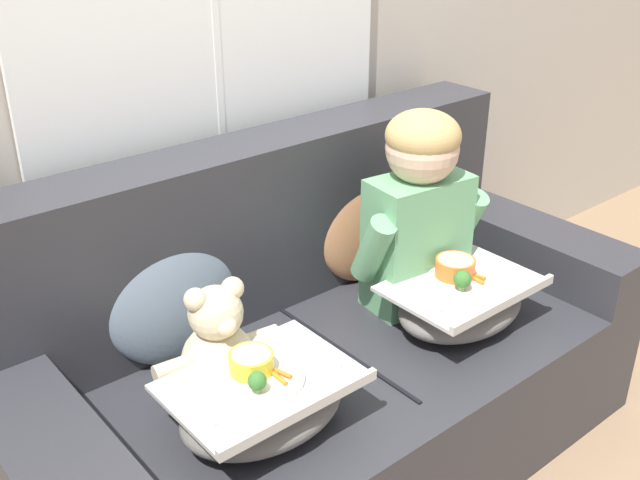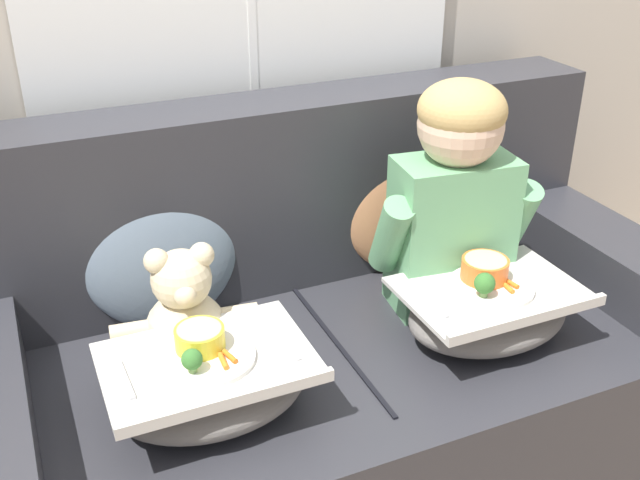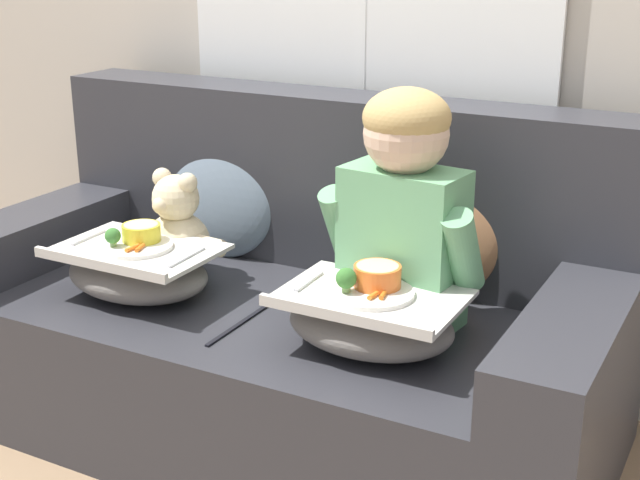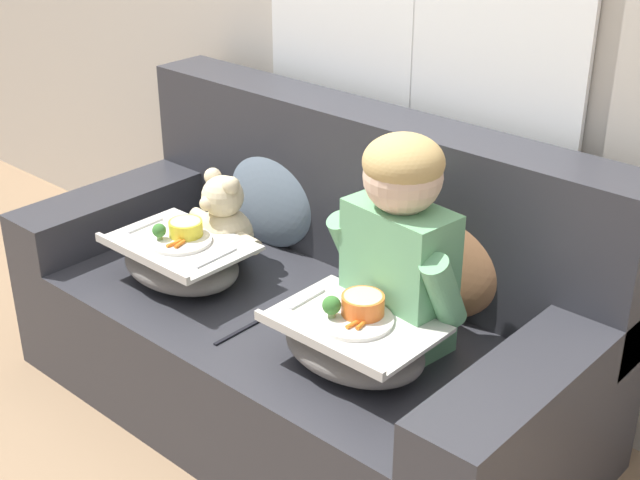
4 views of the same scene
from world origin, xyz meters
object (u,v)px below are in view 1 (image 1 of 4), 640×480
(couch, at_px, (316,358))
(lap_tray_child, at_px, (461,302))
(throw_pillow_behind_teddy, at_px, (169,291))
(teddy_bear, at_px, (219,348))
(throw_pillow_behind_child, at_px, (363,220))
(child_figure, at_px, (419,202))
(lap_tray_teddy, at_px, (263,402))

(couch, relative_size, lap_tray_child, 4.24)
(throw_pillow_behind_teddy, relative_size, teddy_bear, 1.24)
(couch, distance_m, lap_tray_child, 0.48)
(throw_pillow_behind_child, height_order, throw_pillow_behind_teddy, throw_pillow_behind_teddy)
(child_figure, distance_m, lap_tray_child, 0.33)
(teddy_bear, distance_m, lap_tray_teddy, 0.20)
(lap_tray_child, bearing_deg, teddy_bear, 165.62)
(throw_pillow_behind_teddy, distance_m, teddy_bear, 0.26)
(child_figure, distance_m, teddy_bear, 0.77)
(teddy_bear, xyz_separation_m, lap_tray_teddy, (0.00, -0.19, -0.06))
(couch, xyz_separation_m, throw_pillow_behind_teddy, (-0.37, 0.20, 0.29))
(lap_tray_child, bearing_deg, child_figure, 89.92)
(couch, xyz_separation_m, lap_tray_child, (0.37, -0.24, 0.17))
(child_figure, relative_size, lap_tray_teddy, 1.39)
(teddy_bear, bearing_deg, couch, 8.34)
(throw_pillow_behind_teddy, relative_size, lap_tray_child, 0.98)
(couch, height_order, throw_pillow_behind_child, couch)
(couch, relative_size, throw_pillow_behind_teddy, 4.34)
(throw_pillow_behind_teddy, bearing_deg, couch, -28.14)
(throw_pillow_behind_teddy, xyz_separation_m, lap_tray_teddy, (-0.00, -0.44, -0.12))
(couch, bearing_deg, throw_pillow_behind_child, 28.14)
(throw_pillow_behind_child, height_order, teddy_bear, throw_pillow_behind_child)
(teddy_bear, distance_m, lap_tray_child, 0.77)
(throw_pillow_behind_teddy, height_order, teddy_bear, throw_pillow_behind_teddy)
(throw_pillow_behind_child, distance_m, throw_pillow_behind_teddy, 0.74)
(child_figure, bearing_deg, throw_pillow_behind_child, 89.97)
(couch, relative_size, child_figure, 3.02)
(child_figure, bearing_deg, couch, 172.16)
(teddy_bear, bearing_deg, lap_tray_teddy, -89.95)
(couch, height_order, throw_pillow_behind_teddy, couch)
(throw_pillow_behind_child, relative_size, teddy_bear, 1.21)
(throw_pillow_behind_child, relative_size, throw_pillow_behind_teddy, 0.98)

